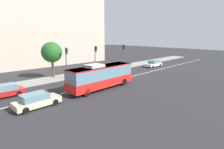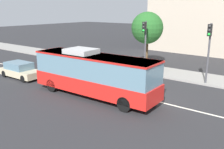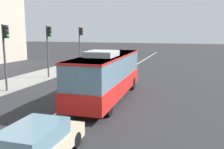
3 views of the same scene
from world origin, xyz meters
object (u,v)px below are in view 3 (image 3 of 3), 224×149
Objects in this scene: sedan_white at (120,58)px; traffic_light_far_corner at (49,43)px; traffic_light_near_corner at (80,40)px; traffic_light_mid_block at (5,46)px; transit_bus at (107,74)px; sedan_beige at (36,145)px.

traffic_light_far_corner reaches higher than sedan_white.
traffic_light_mid_block is (-13.92, -0.14, 0.00)m from traffic_light_near_corner.
transit_bus is 9.04m from sedan_beige.
traffic_light_far_corner is (14.65, 8.25, 2.84)m from sedan_beige.
traffic_light_near_corner is (13.53, 8.07, 1.75)m from transit_bus.
transit_bus is at bearing -59.90° from traffic_light_near_corner.
traffic_light_mid_block is 6.07m from traffic_light_far_corner.
sedan_beige is at bearing -45.19° from traffic_light_mid_block.
sedan_white and sedan_beige have the same top height.
transit_bus is at bearing 3.73° from traffic_light_mid_block.
transit_bus is 8.13m from traffic_light_mid_block.
traffic_light_far_corner is at bearing -89.70° from traffic_light_near_corner.
sedan_beige is 0.87× the size of traffic_light_mid_block.
sedan_beige is at bearing -61.45° from traffic_light_far_corner.
transit_bus is at bearing 13.18° from sedan_white.
traffic_light_near_corner is at bearing 29.39° from transit_bus.
sedan_beige is 0.87× the size of traffic_light_far_corner.
sedan_white is at bearing 81.62° from traffic_light_mid_block.
sedan_white is 0.87× the size of traffic_light_far_corner.
transit_bus is 9.91m from traffic_light_far_corner.
transit_bus reaches higher than sedan_white.
sedan_beige is 0.87× the size of traffic_light_near_corner.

